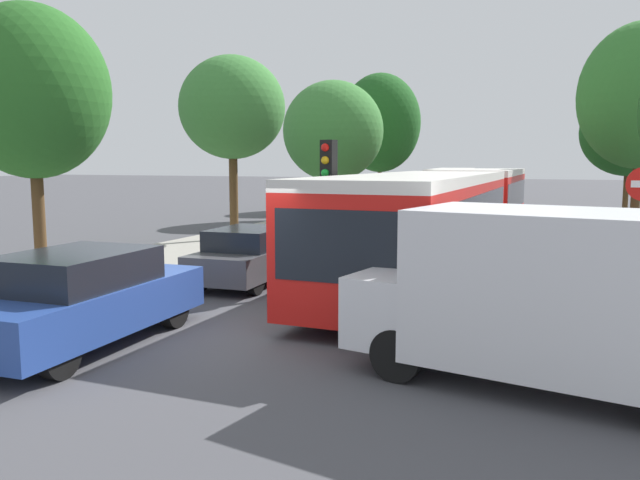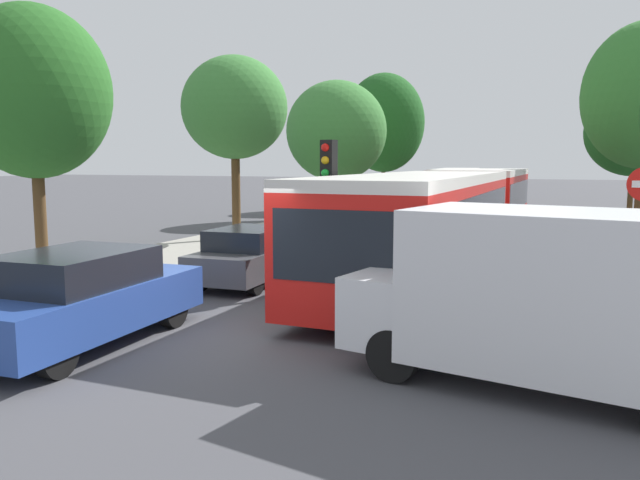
% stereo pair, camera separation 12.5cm
% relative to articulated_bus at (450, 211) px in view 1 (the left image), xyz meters
% --- Properties ---
extents(ground_plane, '(200.00, 200.00, 0.00)m').
position_rel_articulated_bus_xyz_m(ground_plane, '(-2.22, -8.84, -1.52)').
color(ground_plane, '#47474C').
extents(kerb_strip_left, '(3.20, 44.73, 0.14)m').
position_rel_articulated_bus_xyz_m(kerb_strip_left, '(-8.35, 8.52, -1.45)').
color(kerb_strip_left, '#9E998E').
rests_on(kerb_strip_left, ground).
extents(articulated_bus, '(3.02, 17.82, 2.64)m').
position_rel_articulated_bus_xyz_m(articulated_bus, '(0.00, 0.00, 0.00)').
color(articulated_bus, red).
rests_on(articulated_bus, ground).
extents(city_bus_rear, '(3.38, 11.46, 2.43)m').
position_rel_articulated_bus_xyz_m(city_bus_rear, '(-4.20, 25.89, -0.12)').
color(city_bus_rear, red).
rests_on(city_bus_rear, ground).
extents(queued_car_blue, '(1.98, 4.43, 1.52)m').
position_rel_articulated_bus_xyz_m(queued_car_blue, '(-4.13, -10.10, -0.75)').
color(queued_car_blue, '#284799').
rests_on(queued_car_blue, ground).
extents(queued_car_graphite, '(1.74, 3.91, 1.34)m').
position_rel_articulated_bus_xyz_m(queued_car_graphite, '(-4.00, -4.53, -0.84)').
color(queued_car_graphite, '#47474C').
rests_on(queued_car_graphite, ground).
extents(queued_car_black, '(1.75, 3.92, 1.35)m').
position_rel_articulated_bus_xyz_m(queued_car_black, '(-4.19, 0.01, -0.84)').
color(queued_car_black, black).
rests_on(queued_car_black, ground).
extents(queued_car_green, '(1.74, 3.91, 1.35)m').
position_rel_articulated_bus_xyz_m(queued_car_green, '(-4.14, 5.87, -0.84)').
color(queued_car_green, '#236638').
rests_on(queued_car_green, ground).
extents(queued_car_red, '(1.77, 3.96, 1.36)m').
position_rel_articulated_bus_xyz_m(queued_car_red, '(-3.98, 11.11, -0.83)').
color(queued_car_red, '#B21E19').
rests_on(queued_car_red, ground).
extents(white_van, '(5.28, 2.86, 2.31)m').
position_rel_articulated_bus_xyz_m(white_van, '(2.95, -9.41, -0.28)').
color(white_van, silver).
rests_on(white_van, ground).
extents(traffic_light, '(0.36, 0.39, 3.40)m').
position_rel_articulated_bus_xyz_m(traffic_light, '(-1.95, -4.70, 0.98)').
color(traffic_light, '#56595E').
rests_on(traffic_light, ground).
extents(tree_left_near, '(3.39, 3.39, 6.36)m').
position_rel_articulated_bus_xyz_m(tree_left_near, '(-8.09, -6.97, 2.91)').
color(tree_left_near, '#51381E').
rests_on(tree_left_near, ground).
extents(tree_left_mid, '(3.77, 3.77, 6.65)m').
position_rel_articulated_bus_xyz_m(tree_left_mid, '(-8.13, 2.12, 3.28)').
color(tree_left_mid, '#51381E').
rests_on(tree_left_mid, ground).
extents(tree_left_far, '(4.93, 4.93, 6.85)m').
position_rel_articulated_bus_xyz_m(tree_left_far, '(-7.67, 11.36, 2.88)').
color(tree_left_far, '#51381E').
rests_on(tree_left_far, ground).
extents(tree_left_distant, '(4.95, 4.95, 8.29)m').
position_rel_articulated_bus_xyz_m(tree_left_distant, '(-7.67, 19.86, 3.75)').
color(tree_left_distant, '#51381E').
rests_on(tree_left_distant, ground).
extents(tree_right_far, '(4.91, 4.91, 6.75)m').
position_rel_articulated_bus_xyz_m(tree_right_far, '(6.10, 18.75, 2.92)').
color(tree_right_far, '#51381E').
rests_on(tree_right_far, ground).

